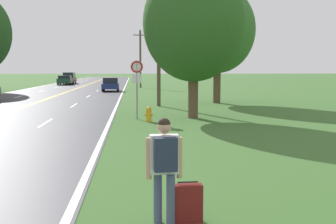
% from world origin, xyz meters
% --- Properties ---
extents(hitchhiker_person, '(0.56, 0.41, 1.66)m').
position_xyz_m(hitchhiker_person, '(7.30, 3.89, 1.02)').
color(hitchhiker_person, '#475175').
rests_on(hitchhiker_person, ground).
extents(suitcase, '(0.47, 0.20, 0.66)m').
position_xyz_m(suitcase, '(7.67, 3.97, 0.30)').
color(suitcase, maroon).
rests_on(suitcase, ground).
extents(fire_hydrant, '(0.41, 0.25, 0.68)m').
position_xyz_m(fire_hydrant, '(7.53, 16.66, 0.35)').
color(fire_hydrant, gold).
rests_on(fire_hydrant, ground).
extents(traffic_sign, '(0.60, 0.10, 2.79)m').
position_xyz_m(traffic_sign, '(7.01, 17.61, 2.11)').
color(traffic_sign, gray).
rests_on(traffic_sign, ground).
extents(utility_pole_midground, '(1.80, 0.24, 8.62)m').
position_xyz_m(utility_pole_midground, '(8.48, 24.63, 4.47)').
color(utility_pole_midground, brown).
rests_on(utility_pole_midground, ground).
extents(utility_pole_far, '(1.80, 0.24, 7.20)m').
position_xyz_m(utility_pole_far, '(7.77, 51.26, 3.75)').
color(utility_pole_far, brown).
rests_on(utility_pole_far, ground).
extents(tree_left_verge, '(4.87, 4.87, 7.38)m').
position_xyz_m(tree_left_verge, '(9.75, 17.92, 4.56)').
color(tree_left_verge, brown).
rests_on(tree_left_verge, ground).
extents(tree_mid_treeline, '(5.21, 5.21, 8.08)m').
position_xyz_m(tree_mid_treeline, '(12.69, 26.76, 5.07)').
color(tree_mid_treeline, brown).
rests_on(tree_mid_treeline, ground).
extents(car_dark_blue_sedan_approaching, '(1.81, 3.93, 1.45)m').
position_xyz_m(car_dark_blue_sedan_approaching, '(4.44, 42.79, 0.75)').
color(car_dark_blue_sedan_approaching, black).
rests_on(car_dark_blue_sedan_approaching, ground).
extents(car_dark_green_sedan_mid_near, '(2.04, 3.98, 1.40)m').
position_xyz_m(car_dark_green_sedan_mid_near, '(-3.19, 60.93, 0.74)').
color(car_dark_green_sedan_mid_near, black).
rests_on(car_dark_green_sedan_mid_near, ground).
extents(car_maroon_suv_mid_far, '(1.86, 4.47, 1.81)m').
position_xyz_m(car_maroon_suv_mid_far, '(-3.35, 66.22, 0.95)').
color(car_maroon_suv_mid_far, black).
rests_on(car_maroon_suv_mid_far, ground).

